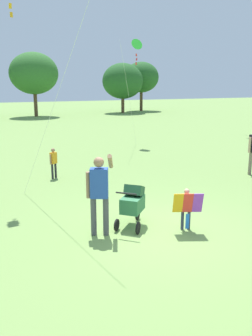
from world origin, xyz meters
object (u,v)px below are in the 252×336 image
(person_adult_flyer, at_px, (99,189))
(stroller, at_px, (133,202))
(person_sitting_far, at_px, (54,161))
(child_with_butterfly_kite, at_px, (187,205))
(kite_orange_delta, at_px, (137,46))

(person_adult_flyer, height_order, stroller, person_adult_flyer)
(person_sitting_far, bearing_deg, child_with_butterfly_kite, -73.17)
(person_adult_flyer, bearing_deg, person_sitting_far, 88.48)
(child_with_butterfly_kite, relative_size, person_adult_flyer, 0.53)
(person_sitting_far, bearing_deg, stroller, -81.71)
(stroller, xyz_separation_m, kite_orange_delta, (5.21, 10.80, 4.70))
(child_with_butterfly_kite, xyz_separation_m, kite_orange_delta, (4.18, 11.53, 4.70))
(child_with_butterfly_kite, height_order, stroller, stroller)
(child_with_butterfly_kite, height_order, person_adult_flyer, person_adult_flyer)
(stroller, bearing_deg, child_with_butterfly_kite, -35.40)
(stroller, bearing_deg, person_sitting_far, 98.29)
(kite_orange_delta, bearing_deg, person_sitting_far, -136.52)
(child_with_butterfly_kite, bearing_deg, stroller, 144.60)
(child_with_butterfly_kite, xyz_separation_m, stroller, (-1.03, 0.73, -0.00))
(stroller, bearing_deg, person_adult_flyer, -169.91)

